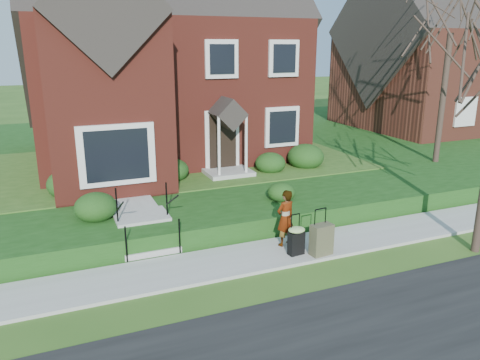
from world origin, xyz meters
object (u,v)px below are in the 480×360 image
woman (285,218)px  suitcase_olive (321,240)px  front_steps (145,228)px  suitcase_black (296,239)px

woman → suitcase_olive: bearing=108.9°
front_steps → woman: bearing=-25.5°
suitcase_black → suitcase_olive: size_ratio=0.89×
suitcase_black → suitcase_olive: suitcase_olive is taller
woman → suitcase_olive: 1.07m
front_steps → woman: (3.28, -1.56, 0.35)m
woman → suitcase_black: woman is taller
woman → suitcase_black: bearing=74.7°
front_steps → suitcase_olive: front_steps is taller
suitcase_black → front_steps: bearing=140.2°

